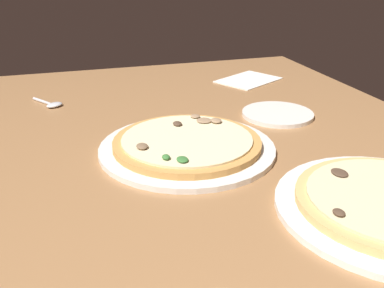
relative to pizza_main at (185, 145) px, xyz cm
name	(u,v)px	position (x,y,z in cm)	size (l,w,h in cm)	color
dining_table	(200,179)	(-7.76, -0.43, -3.17)	(150.00, 110.00, 4.00)	#996B42
pizza_main	(185,145)	(0.00, 0.00, 0.00)	(32.74, 32.74, 3.39)	silver
side_plate	(278,114)	(12.11, -25.34, -0.72)	(16.00, 16.00, 0.90)	silver
paper_menu	(248,80)	(41.39, -31.06, -1.02)	(12.30, 17.03, 0.30)	white
spoon	(52,104)	(34.46, 23.40, -0.71)	(9.64, 7.55, 1.00)	silver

